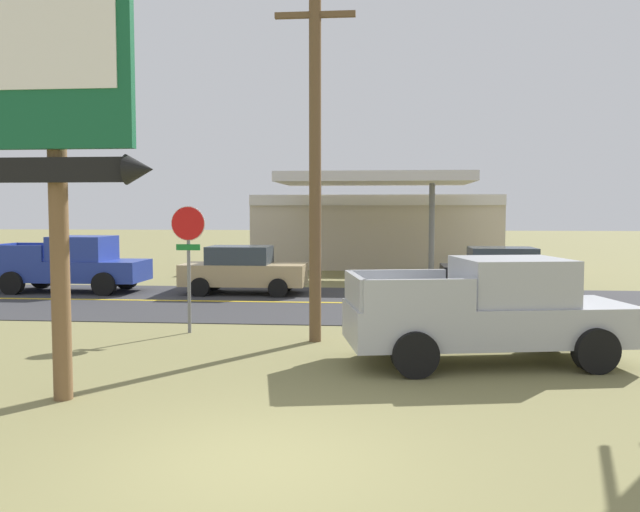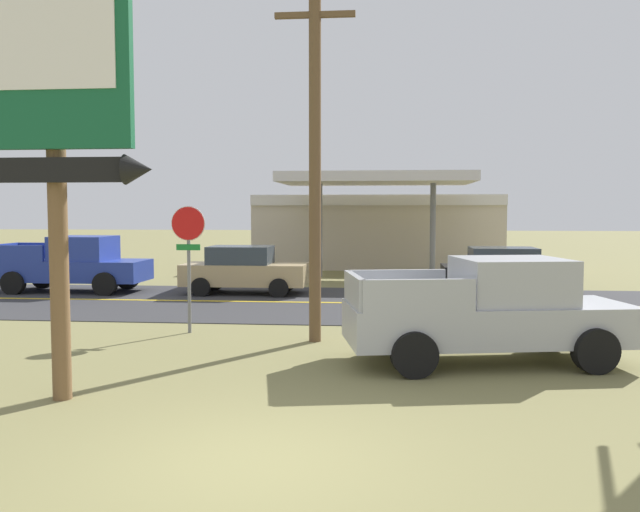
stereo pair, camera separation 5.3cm
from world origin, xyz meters
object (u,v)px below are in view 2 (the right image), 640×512
stop_sign (188,246)px  car_tan_near_lane (244,270)px  car_black_far_lane (506,272)px  utility_pole (315,136)px  gas_station (377,228)px  pickup_silver_parked_on_lawn (490,312)px  motel_sign (54,108)px  pickup_blue_on_road (74,265)px

stop_sign → car_tan_near_lane: bearing=92.0°
car_black_far_lane → stop_sign: bearing=-139.6°
utility_pole → gas_station: size_ratio=0.69×
utility_pole → car_black_far_lane: utility_pole is taller
pickup_silver_parked_on_lawn → car_black_far_lane: bearing=78.2°
pickup_silver_parked_on_lawn → motel_sign: bearing=-154.6°
pickup_silver_parked_on_lawn → car_black_far_lane: size_ratio=1.30×
motel_sign → pickup_silver_parked_on_lawn: size_ratio=1.19×
motel_sign → car_black_far_lane: 15.95m
gas_station → pickup_silver_parked_on_lawn: 21.57m
motel_sign → car_tan_near_lane: size_ratio=1.55×
motel_sign → stop_sign: (0.26, 5.63, -2.30)m
car_tan_near_lane → stop_sign: bearing=-88.0°
pickup_blue_on_road → pickup_silver_parked_on_lawn: bearing=-37.0°
stop_sign → car_black_far_lane: 11.23m
stop_sign → pickup_silver_parked_on_lawn: stop_sign is taller
stop_sign → car_black_far_lane: (8.50, 7.23, -1.20)m
stop_sign → pickup_blue_on_road: 9.66m
motel_sign → utility_pole: (3.28, 4.93, 0.10)m
car_tan_near_lane → car_black_far_lane: bearing=0.0°
pickup_silver_parked_on_lawn → car_tan_near_lane: size_ratio=1.30×
motel_sign → pickup_silver_parked_on_lawn: 8.19m
stop_sign → pickup_blue_on_road: stop_sign is taller
pickup_silver_parked_on_lawn → car_tan_near_lane: 11.78m
stop_sign → utility_pole: (3.02, -0.71, 2.40)m
gas_station → car_tan_near_lane: size_ratio=2.86×
motel_sign → pickup_silver_parked_on_lawn: (6.75, 3.20, -3.36)m
gas_station → car_black_far_lane: size_ratio=2.86×
gas_station → pickup_blue_on_road: bearing=-131.6°
utility_pole → pickup_silver_parked_on_lawn: bearing=-26.4°
stop_sign → pickup_silver_parked_on_lawn: 7.01m
utility_pole → gas_station: (1.12, 19.70, -2.49)m
car_black_far_lane → pickup_silver_parked_on_lawn: bearing=-101.8°
gas_station → pickup_blue_on_road: (-10.45, -11.76, -0.98)m
stop_sign → gas_station: gas_station is taller
car_black_far_lane → pickup_blue_on_road: bearing=-180.0°
stop_sign → pickup_silver_parked_on_lawn: (6.49, -2.43, -1.06)m
stop_sign → utility_pole: utility_pole is taller
motel_sign → car_tan_near_lane: bearing=90.0°
motel_sign → gas_station: (4.40, 24.62, -2.38)m
gas_station → pickup_silver_parked_on_lawn: (2.35, -21.42, -0.98)m
stop_sign → car_tan_near_lane: 7.34m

